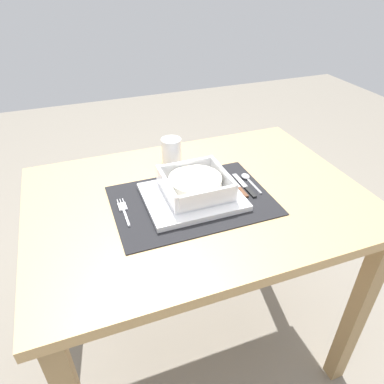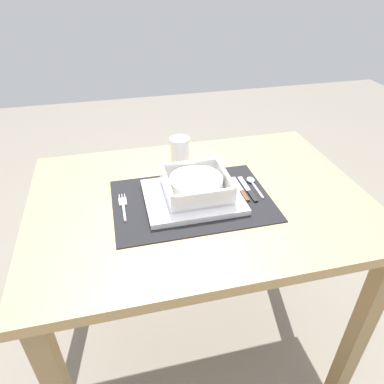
{
  "view_description": "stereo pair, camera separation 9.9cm",
  "coord_description": "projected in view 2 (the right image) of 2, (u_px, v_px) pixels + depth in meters",
  "views": [
    {
      "loc": [
        -0.31,
        -0.79,
        1.3
      ],
      "look_at": [
        -0.03,
        -0.02,
        0.75
      ],
      "focal_mm": 33.04,
      "sensor_mm": 36.0,
      "label": 1
    },
    {
      "loc": [
        -0.22,
        -0.82,
        1.3
      ],
      "look_at": [
        -0.03,
        -0.02,
        0.75
      ],
      "focal_mm": 33.04,
      "sensor_mm": 36.0,
      "label": 2
    }
  ],
  "objects": [
    {
      "name": "drinking_glass",
      "position": [
        180.0,
        151.0,
        1.18
      ],
      "size": [
        0.07,
        0.07,
        0.08
      ],
      "color": "white",
      "rests_on": "dining_table"
    },
    {
      "name": "serving_plate",
      "position": [
        192.0,
        197.0,
        1.0
      ],
      "size": [
        0.27,
        0.22,
        0.02
      ],
      "primitive_type": "cube",
      "color": "white",
      "rests_on": "placemat"
    },
    {
      "name": "butter_knife",
      "position": [
        249.0,
        190.0,
        1.04
      ],
      "size": [
        0.01,
        0.14,
        0.01
      ],
      "rotation": [
        0.0,
        0.0,
        0.04
      ],
      "color": "black",
      "rests_on": "placemat"
    },
    {
      "name": "bread_knife",
      "position": [
        241.0,
        190.0,
        1.04
      ],
      "size": [
        0.01,
        0.13,
        0.01
      ],
      "rotation": [
        0.0,
        0.0,
        0.07
      ],
      "color": "#59331E",
      "rests_on": "placemat"
    },
    {
      "name": "dining_table",
      "position": [
        199.0,
        225.0,
        1.09
      ],
      "size": [
        0.97,
        0.69,
        0.72
      ],
      "color": "tan",
      "rests_on": "ground"
    },
    {
      "name": "fork",
      "position": [
        123.0,
        205.0,
        0.98
      ],
      "size": [
        0.02,
        0.13,
        0.0
      ],
      "rotation": [
        0.0,
        0.0,
        -0.02
      ],
      "color": "silver",
      "rests_on": "placemat"
    },
    {
      "name": "spoon",
      "position": [
        252.0,
        182.0,
        1.07
      ],
      "size": [
        0.02,
        0.11,
        0.01
      ],
      "rotation": [
        0.0,
        0.0,
        -0.02
      ],
      "color": "silver",
      "rests_on": "placemat"
    },
    {
      "name": "placemat",
      "position": [
        192.0,
        200.0,
        1.0
      ],
      "size": [
        0.44,
        0.31,
        0.0
      ],
      "primitive_type": "cube",
      "color": "black",
      "rests_on": "dining_table"
    },
    {
      "name": "ground_plane",
      "position": [
        197.0,
        342.0,
        1.43
      ],
      "size": [
        6.0,
        6.0,
        0.0
      ],
      "primitive_type": "plane",
      "color": "gray"
    },
    {
      "name": "porridge_bowl",
      "position": [
        196.0,
        185.0,
        1.0
      ],
      "size": [
        0.18,
        0.18,
        0.05
      ],
      "color": "white",
      "rests_on": "serving_plate"
    }
  ]
}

